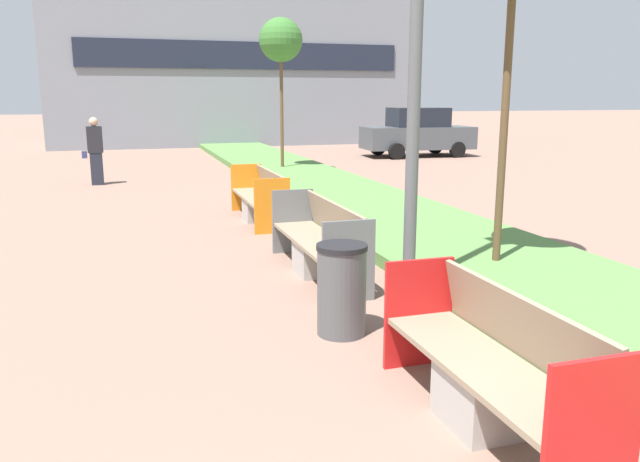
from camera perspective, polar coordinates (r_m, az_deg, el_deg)
planter_grass_strip at (r=12.87m, az=3.94°, el=2.40°), size 2.80×120.00×0.18m
building_backdrop at (r=32.58m, az=-7.97°, el=14.61°), size 17.28×6.80×7.42m
bench_red_frame at (r=4.62m, az=15.26°, el=-12.56°), size 0.65×2.14×0.94m
bench_grey_frame at (r=8.11m, az=-0.01°, el=-1.31°), size 0.65×2.47×0.94m
bench_orange_frame at (r=11.66m, az=-5.47°, el=2.78°), size 0.65×2.38×0.94m
litter_bin at (r=6.04m, az=1.99°, el=-5.36°), size 0.49×0.49×0.90m
sapling_tree_far at (r=19.11m, az=-3.61°, el=16.94°), size 1.28×1.28×4.54m
pedestrian_walking at (r=17.38m, az=-19.86°, el=6.93°), size 0.53×0.24×1.75m
parked_car_distant at (r=24.61m, az=8.90°, el=8.88°), size 4.31×2.04×1.86m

